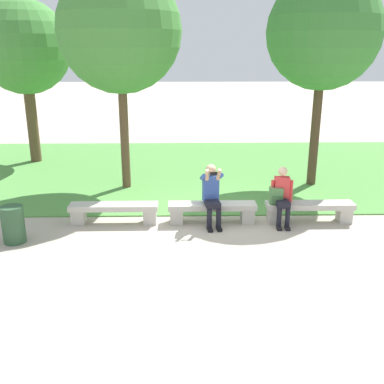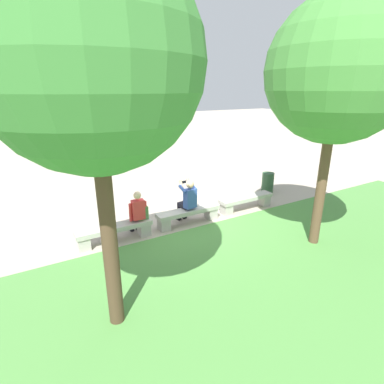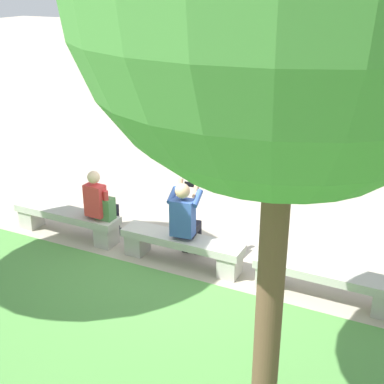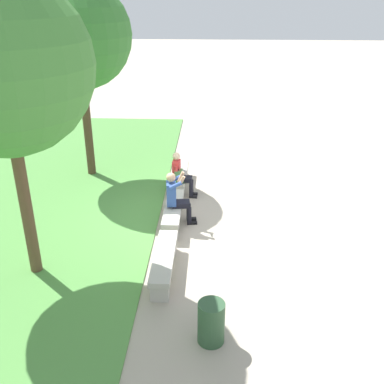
{
  "view_description": "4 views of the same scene",
  "coord_description": "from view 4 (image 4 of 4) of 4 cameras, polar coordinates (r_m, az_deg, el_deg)",
  "views": [
    {
      "loc": [
        -0.63,
        -9.25,
        3.75
      ],
      "look_at": [
        -0.45,
        -0.32,
        0.82
      ],
      "focal_mm": 42.0,
      "sensor_mm": 36.0,
      "label": 1
    },
    {
      "loc": [
        3.93,
        6.94,
        3.73
      ],
      "look_at": [
        -0.22,
        -0.16,
        0.89
      ],
      "focal_mm": 28.0,
      "sensor_mm": 36.0,
      "label": 2
    },
    {
      "loc": [
        -3.3,
        6.32,
        4.07
      ],
      "look_at": [
        0.13,
        -0.62,
        0.92
      ],
      "focal_mm": 50.0,
      "sensor_mm": 36.0,
      "label": 3
    },
    {
      "loc": [
        -9.67,
        -0.92,
        5.32
      ],
      "look_at": [
        0.01,
        -0.45,
        0.82
      ],
      "focal_mm": 42.0,
      "sensor_mm": 36.0,
      "label": 4
    }
  ],
  "objects": [
    {
      "name": "tree_behind_wall",
      "position": [
        13.22,
        -14.24,
        18.67
      ],
      "size": [
        2.93,
        2.93,
        5.53
      ],
      "color": "#4C3826",
      "rests_on": "ground"
    },
    {
      "name": "ground_plane",
      "position": [
        11.07,
        -2.35,
        -3.82
      ],
      "size": [
        80.0,
        80.0,
        0.0
      ],
      "primitive_type": "plane",
      "color": "#B2A593"
    },
    {
      "name": "person_photographer",
      "position": [
        10.71,
        -2.02,
        -0.44
      ],
      "size": [
        0.51,
        0.75,
        1.32
      ],
      "color": "black",
      "rests_on": "ground"
    },
    {
      "name": "backpack",
      "position": [
        12.04,
        -1.66,
        1.95
      ],
      "size": [
        0.28,
        0.24,
        0.43
      ],
      "color": "#4C7F47",
      "rests_on": "bench_mid"
    },
    {
      "name": "bench_mid",
      "position": [
        12.88,
        -1.55,
        1.96
      ],
      "size": [
        1.93,
        0.4,
        0.45
      ],
      "color": "#B7B2A8",
      "rests_on": "ground"
    },
    {
      "name": "bench_main",
      "position": [
        9.08,
        -3.56,
        -8.71
      ],
      "size": [
        1.93,
        0.4,
        0.45
      ],
      "color": "#B7B2A8",
      "rests_on": "ground"
    },
    {
      "name": "person_distant",
      "position": [
        12.14,
        -1.48,
        2.39
      ],
      "size": [
        0.48,
        0.68,
        1.26
      ],
      "color": "black",
      "rests_on": "ground"
    },
    {
      "name": "tree_right_background",
      "position": [
        8.36,
        -23.04,
        14.5
      ],
      "size": [
        3.11,
        3.11,
        5.65
      ],
      "color": "brown",
      "rests_on": "ground"
    },
    {
      "name": "bench_near",
      "position": [
        10.93,
        -2.37,
        -2.45
      ],
      "size": [
        1.93,
        0.4,
        0.45
      ],
      "color": "#B7B2A8",
      "rests_on": "ground"
    },
    {
      "name": "trash_bin",
      "position": [
        7.52,
        2.45,
        -16.23
      ],
      "size": [
        0.44,
        0.44,
        0.75
      ],
      "primitive_type": "cylinder",
      "color": "#2D5133",
      "rests_on": "ground"
    }
  ]
}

